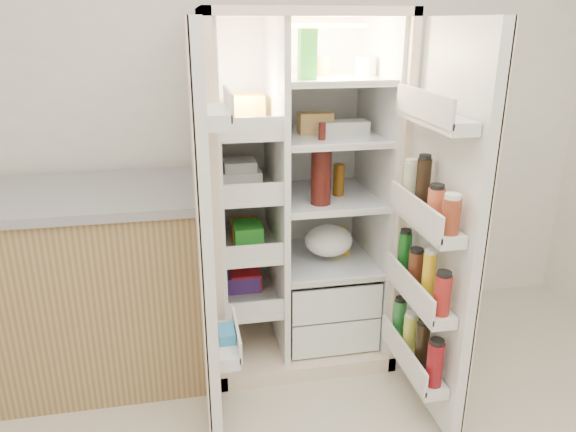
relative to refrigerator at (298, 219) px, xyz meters
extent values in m
cube|color=white|center=(-0.16, 0.35, 0.61)|extent=(4.00, 0.02, 2.70)
cube|color=beige|center=(-0.02, 0.28, 0.16)|extent=(0.92, 0.04, 1.80)
cube|color=beige|center=(-0.46, -0.05, 0.16)|extent=(0.04, 0.70, 1.80)
cube|color=beige|center=(0.42, -0.05, 0.16)|extent=(0.04, 0.70, 1.80)
cube|color=beige|center=(-0.02, -0.05, 1.04)|extent=(0.92, 0.70, 0.04)
cube|color=beige|center=(-0.02, -0.05, -0.70)|extent=(0.92, 0.70, 0.08)
cube|color=silver|center=(-0.02, 0.25, 0.18)|extent=(0.84, 0.02, 1.68)
cube|color=silver|center=(-0.43, -0.05, 0.18)|extent=(0.02, 0.62, 1.68)
cube|color=silver|center=(0.39, -0.05, 0.18)|extent=(0.02, 0.62, 1.68)
cube|color=silver|center=(-0.13, -0.05, 0.18)|extent=(0.03, 0.62, 1.68)
cube|color=white|center=(0.14, -0.07, -0.56)|extent=(0.47, 0.52, 0.19)
cube|color=white|center=(0.14, -0.07, -0.36)|extent=(0.47, 0.52, 0.19)
cube|color=#FFD18C|center=(0.14, 0.00, 0.98)|extent=(0.30, 0.30, 0.02)
cube|color=silver|center=(-0.28, -0.05, -0.39)|extent=(0.28, 0.58, 0.02)
cube|color=silver|center=(-0.28, -0.05, -0.09)|extent=(0.28, 0.58, 0.02)
cube|color=silver|center=(-0.28, -0.05, 0.21)|extent=(0.28, 0.58, 0.02)
cube|color=silver|center=(-0.28, -0.05, 0.51)|extent=(0.28, 0.58, 0.02)
cube|color=white|center=(0.14, -0.05, -0.22)|extent=(0.49, 0.58, 0.01)
cube|color=white|center=(0.14, -0.05, 0.14)|extent=(0.49, 0.58, 0.01)
cube|color=white|center=(0.14, -0.05, 0.46)|extent=(0.49, 0.58, 0.02)
cube|color=white|center=(0.14, -0.05, 0.74)|extent=(0.49, 0.58, 0.02)
cube|color=red|center=(-0.28, -0.05, -0.33)|extent=(0.16, 0.20, 0.10)
cube|color=green|center=(-0.28, -0.05, -0.02)|extent=(0.14, 0.18, 0.12)
cube|color=white|center=(-0.28, -0.05, 0.25)|extent=(0.20, 0.22, 0.07)
cube|color=yellow|center=(-0.28, -0.05, 0.59)|extent=(0.15, 0.16, 0.14)
cube|color=#6A39AD|center=(-0.28, -0.05, -0.34)|extent=(0.18, 0.20, 0.09)
cube|color=orange|center=(-0.28, -0.05, -0.03)|extent=(0.14, 0.18, 0.10)
cube|color=white|center=(-0.28, -0.05, 0.28)|extent=(0.16, 0.16, 0.12)
sphere|color=orange|center=(0.01, -0.15, -0.62)|extent=(0.07, 0.07, 0.07)
sphere|color=orange|center=(0.10, -0.11, -0.62)|extent=(0.07, 0.07, 0.07)
sphere|color=orange|center=(0.20, -0.15, -0.62)|extent=(0.07, 0.07, 0.07)
sphere|color=orange|center=(0.06, -0.01, -0.62)|extent=(0.07, 0.07, 0.07)
sphere|color=orange|center=(0.16, -0.03, -0.62)|extent=(0.07, 0.07, 0.07)
sphere|color=orange|center=(0.26, -0.07, -0.62)|extent=(0.07, 0.07, 0.07)
ellipsoid|color=#417D29|center=(0.14, -0.05, -0.34)|extent=(0.26, 0.24, 0.11)
cylinder|color=#3E110D|center=(0.07, -0.19, 0.30)|extent=(0.10, 0.10, 0.31)
cylinder|color=brown|center=(0.20, -0.07, 0.23)|extent=(0.06, 0.06, 0.17)
cube|color=green|center=(0.00, -0.16, 0.86)|extent=(0.08, 0.08, 0.22)
cylinder|color=white|center=(0.32, -0.05, 0.79)|extent=(0.10, 0.10, 0.09)
cylinder|color=#B16928|center=(0.12, -0.01, 0.79)|extent=(0.07, 0.07, 0.09)
cube|color=silver|center=(0.20, -0.07, 0.50)|extent=(0.26, 0.11, 0.07)
cube|color=tan|center=(0.08, -0.02, 0.52)|extent=(0.17, 0.09, 0.10)
ellipsoid|color=white|center=(0.15, -0.09, -0.13)|extent=(0.26, 0.23, 0.16)
cube|color=gold|center=(0.23, 0.02, -0.15)|extent=(0.10, 0.12, 0.12)
cube|color=silver|center=(-0.52, -0.60, 0.16)|extent=(0.05, 0.40, 1.72)
cube|color=beige|center=(-0.54, -0.60, 0.16)|extent=(0.01, 0.40, 1.72)
cube|color=silver|center=(-0.45, -0.60, -0.34)|extent=(0.09, 0.32, 0.06)
cube|color=silver|center=(-0.45, -0.60, 0.66)|extent=(0.09, 0.32, 0.06)
cube|color=#338CCC|center=(-0.45, -0.60, -0.31)|extent=(0.07, 0.12, 0.10)
cube|color=silver|center=(0.48, -0.69, 0.16)|extent=(0.05, 0.58, 1.72)
cube|color=beige|center=(0.51, -0.69, 0.16)|extent=(0.01, 0.58, 1.72)
cube|color=silver|center=(0.40, -0.69, -0.48)|extent=(0.11, 0.50, 0.05)
cube|color=silver|center=(0.40, -0.69, -0.14)|extent=(0.11, 0.50, 0.05)
cube|color=silver|center=(0.40, -0.69, 0.21)|extent=(0.11, 0.50, 0.05)
cube|color=silver|center=(0.40, -0.69, 0.64)|extent=(0.11, 0.50, 0.05)
cylinder|color=maroon|center=(0.40, -0.89, -0.36)|extent=(0.07, 0.07, 0.20)
cylinder|color=black|center=(0.40, -0.76, -0.35)|extent=(0.06, 0.06, 0.22)
cylinder|color=#C8CA43|center=(0.40, -0.63, -0.37)|extent=(0.06, 0.06, 0.18)
cylinder|color=#257030|center=(0.40, -0.50, -0.36)|extent=(0.06, 0.06, 0.19)
cylinder|color=maroon|center=(0.40, -0.89, -0.03)|extent=(0.07, 0.07, 0.17)
cylinder|color=yellow|center=(0.40, -0.76, -0.01)|extent=(0.06, 0.06, 0.21)
cylinder|color=#592816|center=(0.40, -0.63, -0.04)|extent=(0.07, 0.07, 0.16)
cylinder|color=#14581A|center=(0.40, -0.50, -0.02)|extent=(0.06, 0.06, 0.20)
cylinder|color=maroon|center=(0.40, -0.89, 0.30)|extent=(0.07, 0.07, 0.14)
cylinder|color=#C65632|center=(0.40, -0.76, 0.30)|extent=(0.07, 0.07, 0.14)
cylinder|color=black|center=(0.40, -0.63, 0.35)|extent=(0.06, 0.06, 0.23)
cylinder|color=beige|center=(0.40, -0.50, 0.32)|extent=(0.06, 0.06, 0.18)
cube|color=#9E7A4F|center=(-1.18, -0.07, -0.27)|extent=(1.31, 0.68, 0.94)
cube|color=gray|center=(-1.18, -0.07, 0.22)|extent=(1.36, 0.72, 0.04)
camera|label=1|loc=(-0.58, -2.68, 1.00)|focal=34.00mm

